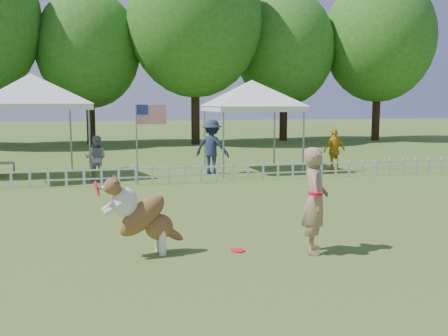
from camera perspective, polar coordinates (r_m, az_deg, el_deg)
name	(u,v)px	position (r m, az deg, el deg)	size (l,w,h in m)	color
ground	(233,247)	(8.62, 1.02, -9.04)	(120.00, 120.00, 0.00)	#3A631F
picket_fence	(177,173)	(15.30, -5.37, -0.62)	(22.00, 0.08, 0.60)	white
handler	(315,200)	(8.27, 10.38, -3.66)	(0.63, 0.42, 1.74)	#9D7A5E
dog	(144,216)	(8.12, -9.18, -5.38)	(1.27, 0.42, 1.31)	brown
frisbee_on_turf	(238,250)	(8.40, 1.57, -9.40)	(0.24, 0.24, 0.02)	red
canopy_tent_left	(33,127)	(17.33, -21.00, 4.35)	(3.19, 3.19, 3.30)	white
canopy_tent_right	(251,127)	(18.03, 3.15, 4.74)	(3.07, 3.07, 3.17)	white
flag_pole	(137,145)	(14.91, -9.94, 2.65)	(0.94, 0.10, 2.44)	gray
spectator_a	(96,158)	(16.21, -14.42, 1.10)	(0.69, 0.54, 1.43)	gray
spectator_b	(212,147)	(17.10, -1.38, 2.41)	(1.21, 0.70, 1.87)	#222B48
spectator_c	(334,150)	(18.09, 12.50, 1.98)	(0.90, 0.37, 1.53)	gold
tree_center_left	(89,60)	(30.63, -15.21, 11.83)	(6.00, 6.00, 9.80)	#2B5C1A
tree_center_right	(195,35)	(29.69, -3.35, 14.94)	(7.60, 7.60, 12.60)	#2B5C1A
tree_right	(284,59)	(32.56, 6.91, 12.29)	(6.20, 6.20, 10.40)	#2B5C1A
tree_far_right	(378,51)	(34.22, 17.24, 12.62)	(7.00, 7.00, 11.40)	#2B5C1A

